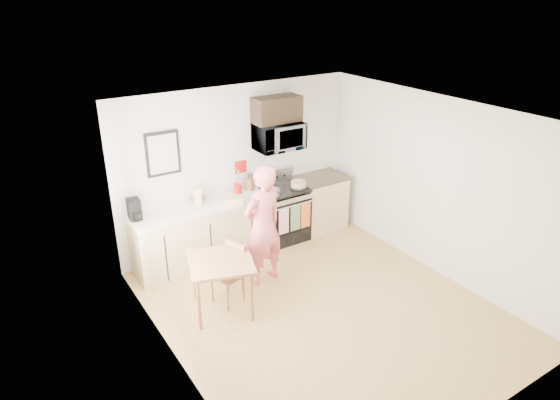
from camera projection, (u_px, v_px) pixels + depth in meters
floor at (323, 308)px, 6.64m from camera, size 4.60×4.60×0.00m
back_wall at (237, 167)px, 7.88m from camera, size 4.00×0.04×2.60m
front_wall at (489, 318)px, 4.35m from camera, size 4.00×0.04×2.60m
left_wall at (173, 267)px, 5.12m from camera, size 0.04×4.60×2.60m
right_wall at (438, 187)px, 7.11m from camera, size 0.04×4.60×2.60m
ceiling at (331, 117)px, 5.59m from camera, size 4.00×4.60×0.04m
window at (147, 216)px, 5.65m from camera, size 0.06×1.40×1.50m
cabinet_left at (203, 235)px, 7.60m from camera, size 2.10×0.60×0.90m
countertop_left at (201, 207)px, 7.41m from camera, size 2.14×0.64×0.04m
cabinet_right at (319, 203)px, 8.71m from camera, size 0.84×0.60×0.90m
countertop_right at (320, 178)px, 8.52m from camera, size 0.88×0.64×0.04m
range at (282, 215)px, 8.29m from camera, size 0.76×0.70×1.16m
microwave at (278, 136)px, 7.84m from camera, size 0.76×0.51×0.42m
upper_cabinet at (277, 109)px, 7.71m from camera, size 0.76×0.35×0.40m
wall_art at (163, 154)px, 7.09m from camera, size 0.50×0.04×0.65m
wall_trivet at (241, 167)px, 7.90m from camera, size 0.20×0.02×0.20m
person at (263, 226)px, 6.93m from camera, size 0.71×0.53×1.76m
dining_table at (221, 266)px, 6.35m from camera, size 0.88×0.88×0.75m
chair at (233, 263)px, 6.66m from camera, size 0.47×0.44×0.84m
knife_block at (249, 184)px, 7.93m from camera, size 0.13×0.15×0.20m
utensil_crock at (238, 184)px, 7.80m from camera, size 0.12×0.12×0.37m
fruit_bowl at (198, 199)px, 7.52m from camera, size 0.25×0.25×0.11m
milk_carton at (198, 196)px, 7.39m from camera, size 0.13×0.13×0.28m
coffee_maker at (135, 210)px, 6.93m from camera, size 0.18×0.26×0.30m
bread_bag at (234, 201)px, 7.43m from camera, size 0.31×0.26×0.10m
cake at (298, 184)px, 8.09m from camera, size 0.30×0.30×0.10m
kettle at (260, 180)px, 8.09m from camera, size 0.21×0.21×0.26m
pot at (274, 192)px, 7.79m from camera, size 0.21×0.35×0.10m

